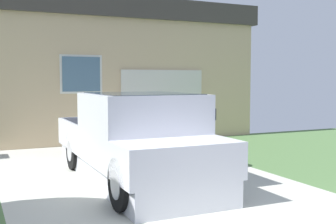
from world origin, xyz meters
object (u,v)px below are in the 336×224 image
object	(u,v)px
pickup_truck	(139,143)
person_with_hat	(190,128)
house_with_garage	(105,71)
handbag	(202,164)

from	to	relation	value
pickup_truck	person_with_hat	bearing A→B (deg)	-156.64
person_with_hat	house_with_garage	distance (m)	7.74
person_with_hat	handbag	bearing A→B (deg)	84.96
pickup_truck	person_with_hat	xyz separation A→B (m)	(1.37, 0.58, 0.15)
person_with_hat	handbag	xyz separation A→B (m)	(0.19, -0.19, -0.76)
pickup_truck	handbag	world-z (taller)	pickup_truck
pickup_truck	person_with_hat	world-z (taller)	pickup_truck
handbag	pickup_truck	bearing A→B (deg)	-166.02
house_with_garage	pickup_truck	bearing A→B (deg)	-102.22
person_with_hat	house_with_garage	xyz separation A→B (m)	(0.40, 7.62, 1.33)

